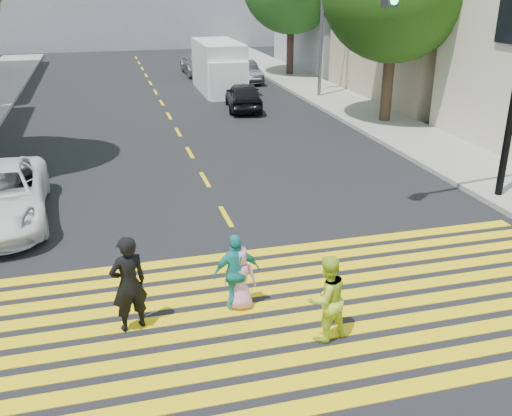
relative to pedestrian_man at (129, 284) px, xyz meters
name	(u,v)px	position (x,y,z in m)	size (l,w,h in m)	color
ground	(304,354)	(2.64, -1.48, -0.88)	(120.00, 120.00, 0.00)	black
sidewalk_right	(373,118)	(11.14, 13.52, -0.80)	(3.00, 60.00, 0.15)	gray
crosswalk	(280,312)	(2.64, -0.21, -0.87)	(13.40, 5.30, 0.01)	yellow
lane_line	(158,97)	(2.64, 21.02, -0.87)	(0.12, 34.40, 0.01)	yellow
pedestrian_man	(129,284)	(0.00, 0.00, 0.00)	(0.64, 0.42, 1.75)	black
pedestrian_woman	(327,298)	(3.14, -1.14, -0.11)	(0.74, 0.58, 1.53)	#BDDD2F
pedestrian_child	(240,278)	(1.98, 0.17, -0.26)	(0.60, 0.39, 1.23)	#F69BD4
pedestrian_extra	(237,273)	(1.92, 0.16, -0.13)	(0.87, 0.36, 1.49)	teal
dark_car_near	(243,96)	(6.18, 16.94, -0.23)	(1.52, 3.77, 1.28)	black
silver_car	(199,63)	(5.98, 27.88, -0.17)	(1.97, 4.84, 1.41)	gray
dark_car_parked	(245,72)	(8.08, 24.30, -0.27)	(1.29, 3.70, 1.22)	black
white_van	(220,69)	(6.04, 21.69, 0.36)	(2.16, 5.57, 2.61)	silver
traffic_signal	(487,43)	(9.00, 3.59, 3.35)	(4.43, 0.96, 6.54)	black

